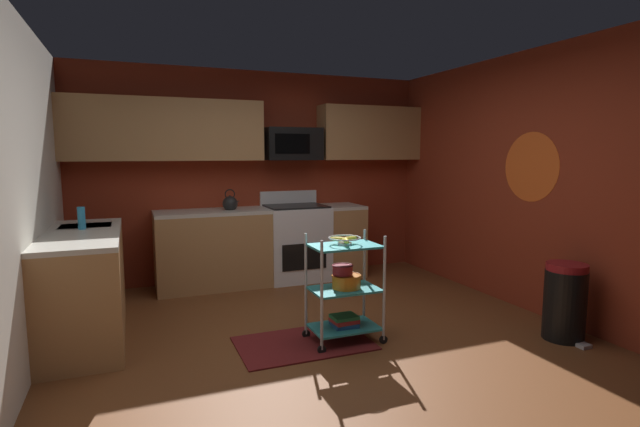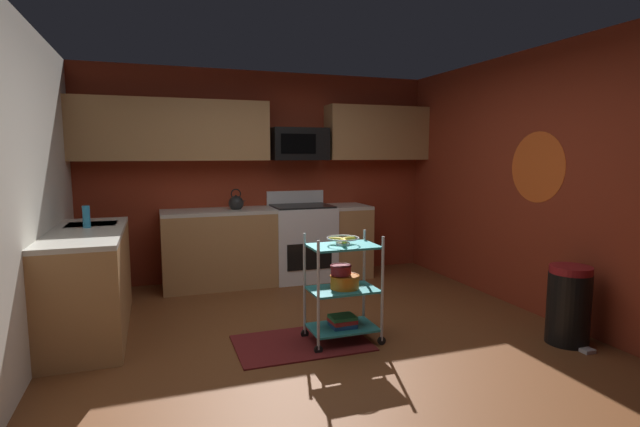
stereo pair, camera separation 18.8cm
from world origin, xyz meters
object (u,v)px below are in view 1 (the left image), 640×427
at_px(fruit_bowl, 345,239).
at_px(trash_can, 565,302).
at_px(oven_range, 296,242).
at_px(book_stack, 344,321).
at_px(kettle, 230,203).
at_px(rolling_cart, 344,289).
at_px(microwave, 292,144).
at_px(mixing_bowl_large, 346,281).
at_px(mixing_bowl_small, 343,269).
at_px(dish_soap_bottle, 81,218).

height_order(fruit_bowl, trash_can, fruit_bowl).
relative_size(oven_range, book_stack, 5.10).
height_order(fruit_bowl, kettle, kettle).
relative_size(rolling_cart, trash_can, 1.39).
distance_m(kettle, trash_can, 3.64).
distance_m(microwave, trash_can, 3.49).
xyz_separation_m(mixing_bowl_large, trash_can, (1.75, -0.66, -0.19)).
bearing_deg(mixing_bowl_small, oven_range, 82.06).
height_order(mixing_bowl_large, trash_can, trash_can).
xyz_separation_m(mixing_bowl_large, book_stack, (-0.02, -0.00, -0.34)).
bearing_deg(rolling_cart, microwave, 82.76).
height_order(microwave, mixing_bowl_large, microwave).
bearing_deg(mixing_bowl_large, trash_can, -20.62).
height_order(microwave, book_stack, microwave).
xyz_separation_m(oven_range, dish_soap_bottle, (-2.32, -1.00, 0.54)).
bearing_deg(oven_range, mixing_bowl_small, -97.94).
distance_m(mixing_bowl_small, book_stack, 0.44).
xyz_separation_m(book_stack, dish_soap_bottle, (-2.04, 1.08, 0.84)).
distance_m(mixing_bowl_large, dish_soap_bottle, 2.38).
distance_m(book_stack, trash_can, 1.89).
relative_size(oven_range, dish_soap_bottle, 5.50).
height_order(mixing_bowl_small, kettle, kettle).
relative_size(book_stack, kettle, 0.82).
bearing_deg(fruit_bowl, book_stack, -90.00).
bearing_deg(trash_can, mixing_bowl_small, 159.14).
relative_size(mixing_bowl_large, trash_can, 0.38).
height_order(mixing_bowl_large, kettle, kettle).
xyz_separation_m(fruit_bowl, mixing_bowl_small, (-0.01, 0.02, -0.26)).
relative_size(rolling_cart, fruit_bowl, 3.36).
bearing_deg(microwave, trash_can, -62.41).
xyz_separation_m(mixing_bowl_small, trash_can, (1.78, -0.68, -0.29)).
bearing_deg(oven_range, dish_soap_bottle, -156.68).
height_order(oven_range, fruit_bowl, oven_range).
height_order(rolling_cart, fruit_bowl, rolling_cart).
bearing_deg(rolling_cart, mixing_bowl_small, 117.36).
bearing_deg(microwave, mixing_bowl_small, -97.55).
bearing_deg(mixing_bowl_small, kettle, 104.40).
xyz_separation_m(microwave, kettle, (-0.82, -0.11, -0.70)).
relative_size(oven_range, microwave, 1.57).
bearing_deg(rolling_cart, mixing_bowl_large, 0.00).
xyz_separation_m(rolling_cart, kettle, (-0.54, 2.08, 0.54)).
distance_m(mixing_bowl_large, kettle, 2.21).
xyz_separation_m(mixing_bowl_small, dish_soap_bottle, (-2.03, 1.06, 0.40)).
xyz_separation_m(mixing_bowl_large, dish_soap_bottle, (-2.06, 1.08, 0.50)).
distance_m(fruit_bowl, mixing_bowl_small, 0.26).
height_order(mixing_bowl_large, dish_soap_bottle, dish_soap_bottle).
distance_m(fruit_bowl, trash_can, 1.96).
xyz_separation_m(book_stack, trash_can, (1.77, -0.66, 0.15)).
bearing_deg(dish_soap_bottle, mixing_bowl_small, -27.61).
height_order(dish_soap_bottle, trash_can, dish_soap_bottle).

